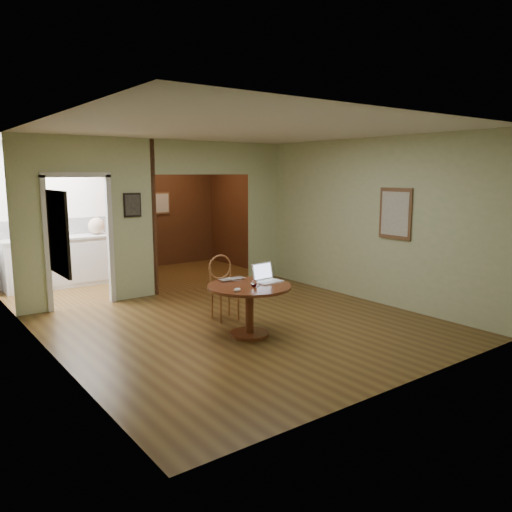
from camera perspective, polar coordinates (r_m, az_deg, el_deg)
floor at (r=7.04m, az=-0.85°, el=-8.11°), size 5.00×5.00×0.00m
room_shell at (r=9.26m, az=-14.63°, el=3.95°), size 5.20×7.50×5.00m
dining_table at (r=6.55m, az=-0.76°, el=-4.86°), size 1.10×1.10×0.69m
chair at (r=7.33m, az=-3.79°, el=-3.18°), size 0.44×0.44×0.95m
open_laptop at (r=6.71m, az=1.14°, el=-2.39°), size 0.36×0.32×0.24m
closed_laptop at (r=6.75m, az=-2.49°, el=-2.75°), size 0.37×0.24×0.03m
mouse at (r=6.15m, az=-2.17°, el=-3.87°), size 0.12×0.09×0.05m
wine_glass at (r=6.40m, az=-0.23°, el=-3.12°), size 0.09×0.09×0.10m
pen at (r=6.44m, az=0.28°, el=-3.45°), size 0.11×0.07×0.01m
kitchen_cabinet at (r=10.12m, az=-21.42°, el=-0.60°), size 2.06×0.60×0.94m
grocery_bag at (r=10.24m, az=-17.78°, el=3.29°), size 0.40×0.37×0.33m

